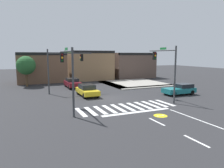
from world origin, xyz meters
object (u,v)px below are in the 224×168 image
(car_maroon, at_px, (72,83))
(roadside_tree, at_px, (26,66))
(traffic_signal_northwest, at_px, (64,63))
(car_yellow, at_px, (87,90))
(traffic_signal_southeast, at_px, (165,64))
(traffic_signal_southwest, at_px, (67,67))
(car_teal, at_px, (180,89))

(car_maroon, height_order, roadside_tree, roadside_tree)
(traffic_signal_northwest, bearing_deg, car_yellow, -54.81)
(traffic_signal_southeast, height_order, traffic_signal_southwest, traffic_signal_southeast)
(traffic_signal_northwest, distance_m, roadside_tree, 9.52)
(car_teal, bearing_deg, roadside_tree, -40.92)
(traffic_signal_northwest, height_order, car_maroon, traffic_signal_northwest)
(traffic_signal_southeast, xyz_separation_m, traffic_signal_southwest, (-10.84, -0.25, -0.11))
(traffic_signal_southwest, bearing_deg, car_maroon, -14.55)
(traffic_signal_northwest, height_order, traffic_signal_southeast, traffic_signal_southeast)
(car_yellow, distance_m, car_maroon, 7.28)
(car_maroon, relative_size, car_teal, 1.06)
(traffic_signal_southeast, distance_m, traffic_signal_southwest, 10.84)
(car_yellow, distance_m, roadside_tree, 13.51)
(traffic_signal_northwest, relative_size, traffic_signal_southeast, 0.98)
(traffic_signal_southwest, height_order, car_yellow, traffic_signal_southwest)
(traffic_signal_northwest, bearing_deg, car_maroon, 64.33)
(traffic_signal_southwest, relative_size, car_teal, 1.38)
(traffic_signal_northwest, height_order, car_yellow, traffic_signal_northwest)
(traffic_signal_southeast, relative_size, car_maroon, 1.36)
(traffic_signal_northwest, bearing_deg, traffic_signal_southeast, -44.16)
(traffic_signal_northwest, distance_m, car_maroon, 5.69)
(traffic_signal_northwest, xyz_separation_m, car_teal, (13.37, -7.04, -3.31))
(car_maroon, bearing_deg, traffic_signal_southeast, 28.90)
(car_yellow, relative_size, car_maroon, 1.00)
(traffic_signal_northwest, height_order, car_teal, traffic_signal_northwest)
(traffic_signal_northwest, distance_m, car_yellow, 4.99)
(traffic_signal_southwest, xyz_separation_m, car_maroon, (3.51, 13.52, -3.28))
(roadside_tree, bearing_deg, traffic_signal_southeast, -51.72)
(traffic_signal_northwest, xyz_separation_m, traffic_signal_southeast, (9.34, -9.07, 0.12))
(car_yellow, xyz_separation_m, car_maroon, (-0.16, 7.28, 0.01))
(traffic_signal_northwest, xyz_separation_m, roadside_tree, (-4.45, 8.40, -0.64))
(traffic_signal_northwest, bearing_deg, traffic_signal_southwest, -99.10)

